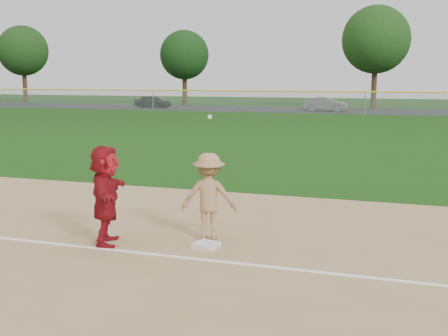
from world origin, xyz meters
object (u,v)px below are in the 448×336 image
(base_runner, at_px, (106,195))
(car_left, at_px, (153,101))
(car_mid, at_px, (325,104))
(first_base, at_px, (206,245))

(base_runner, relative_size, car_left, 0.49)
(car_left, height_order, car_mid, car_left)
(base_runner, bearing_deg, first_base, -101.41)
(first_base, xyz_separation_m, base_runner, (-1.92, -0.36, 0.92))
(car_left, relative_size, car_mid, 0.97)
(base_runner, relative_size, car_mid, 0.48)
(base_runner, bearing_deg, car_mid, -19.19)
(car_mid, bearing_deg, car_left, 84.91)
(first_base, bearing_deg, car_mid, 95.35)
(first_base, height_order, car_left, car_left)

